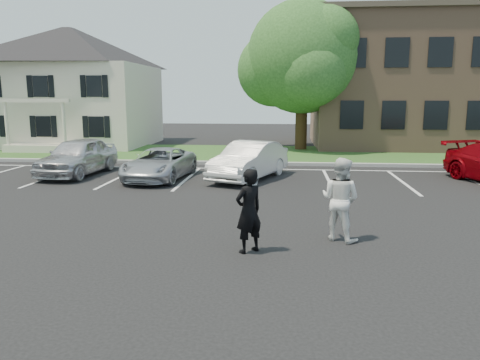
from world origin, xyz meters
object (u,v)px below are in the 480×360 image
at_px(house, 72,87).
at_px(man_white_shirt, 340,199).
at_px(car_white_sedan, 249,161).
at_px(tree, 304,60).
at_px(man_black_suit, 249,211).
at_px(car_silver_west, 78,156).
at_px(car_silver_minivan, 159,164).

distance_m(house, man_white_shirt, 25.05).
height_order(house, car_white_sedan, house).
height_order(house, man_white_shirt, house).
height_order(house, tree, tree).
bearing_deg(car_white_sedan, man_black_suit, -64.40).
bearing_deg(man_black_suit, car_silver_west, -91.57).
bearing_deg(house, car_silver_west, -64.64).
relative_size(man_white_shirt, car_white_sedan, 0.43).
xyz_separation_m(man_black_suit, car_white_sedan, (-0.68, 8.82, -0.16)).
distance_m(house, car_white_sedan, 17.60).
bearing_deg(man_black_suit, tree, -137.66).
bearing_deg(car_silver_west, car_silver_minivan, -5.82).
relative_size(car_silver_west, car_white_sedan, 1.02).
bearing_deg(man_black_suit, car_white_sedan, -128.02).
height_order(man_black_suit, car_white_sedan, man_black_suit).
bearing_deg(car_white_sedan, car_silver_west, -161.16).
relative_size(tree, car_white_sedan, 1.96).
height_order(man_black_suit, man_white_shirt, man_white_shirt).
distance_m(man_white_shirt, car_white_sedan, 8.21).
xyz_separation_m(house, car_white_sedan, (12.67, -11.83, -3.09)).
xyz_separation_m(man_white_shirt, car_white_sedan, (-2.68, 7.75, -0.22)).
relative_size(tree, man_black_suit, 4.90).
bearing_deg(car_silver_minivan, car_white_sedan, 10.83).
relative_size(house, car_silver_west, 2.25).
distance_m(man_black_suit, car_silver_minivan, 9.47).
bearing_deg(house, car_silver_minivan, -53.16).
relative_size(tree, car_silver_west, 1.92).
relative_size(man_black_suit, man_white_shirt, 0.94).
height_order(house, car_silver_west, house).
bearing_deg(man_white_shirt, car_silver_minivan, -16.64).
distance_m(car_silver_west, car_white_sedan, 7.21).
relative_size(man_black_suit, car_silver_west, 0.39).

